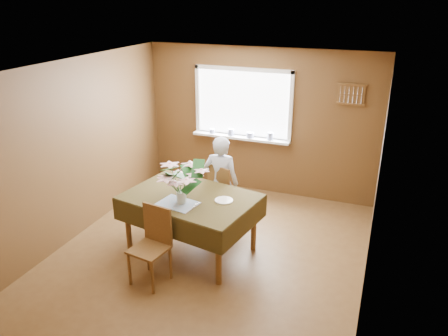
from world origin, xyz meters
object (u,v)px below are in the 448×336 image
at_px(chair_far, 224,193).
at_px(seated_woman, 221,183).
at_px(chair_near, 153,241).
at_px(dining_table, 190,203).
at_px(flower_bouquet, 181,177).

distance_m(chair_far, seated_woman, 0.18).
distance_m(chair_near, seated_woman, 1.55).
distance_m(dining_table, seated_woman, 0.78).
bearing_deg(chair_near, seated_woman, 88.19).
relative_size(dining_table, chair_near, 1.96).
bearing_deg(dining_table, flower_bouquet, -83.67).
bearing_deg(chair_far, chair_near, 101.36).
height_order(chair_near, flower_bouquet, flower_bouquet).
xyz_separation_m(dining_table, flower_bouquet, (-0.02, -0.22, 0.45)).
bearing_deg(seated_woman, flower_bouquet, 77.08).
xyz_separation_m(dining_table, seated_woman, (0.14, 0.76, -0.00)).
xyz_separation_m(chair_near, seated_woman, (0.29, 1.51, 0.20)).
distance_m(dining_table, chair_near, 0.78).
bearing_deg(seated_woman, chair_near, 75.10).
height_order(chair_near, seated_woman, seated_woman).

